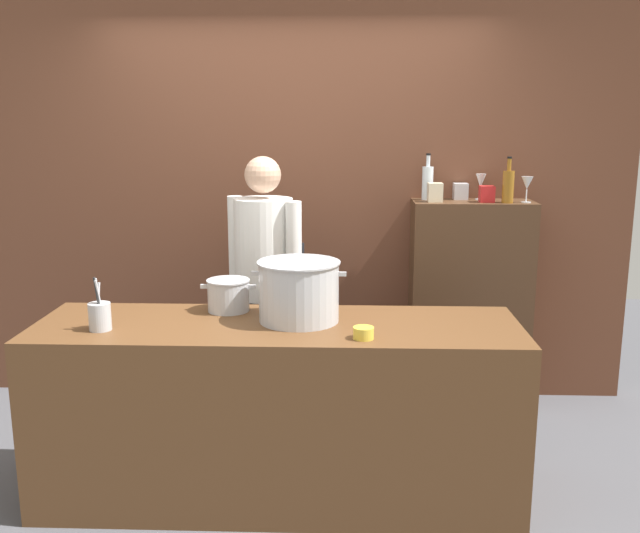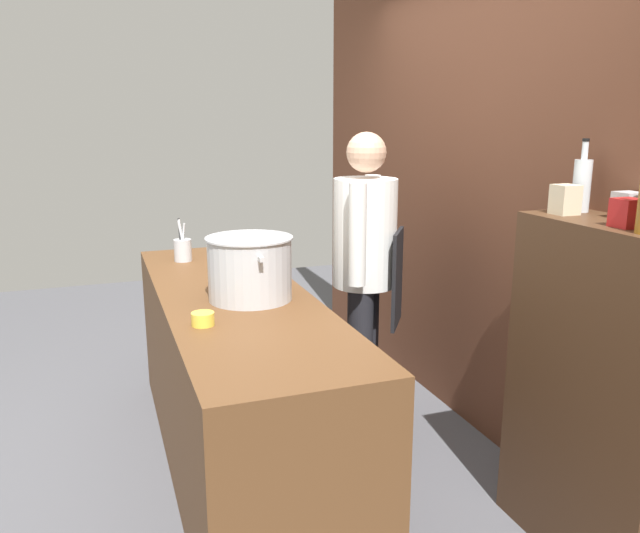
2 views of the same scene
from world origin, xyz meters
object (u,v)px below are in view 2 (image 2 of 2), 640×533
object	(u,v)px
spice_tin_cream	(565,200)
chef	(365,263)
spice_tin_red	(627,213)
butter_jar	(203,319)
wine_bottle_clear	(582,184)
utensil_crock	(183,249)
spice_tin_silver	(628,206)
stockpot_small	(264,262)
stockpot_large	(250,268)

from	to	relation	value
spice_tin_cream	chef	bearing A→B (deg)	-158.74
spice_tin_red	butter_jar	bearing A→B (deg)	-120.15
wine_bottle_clear	spice_tin_red	bearing A→B (deg)	-17.89
utensil_crock	spice_tin_red	world-z (taller)	spice_tin_red
spice_tin_red	spice_tin_silver	size ratio (longest dim) A/B	0.98
stockpot_small	spice_tin_silver	world-z (taller)	spice_tin_silver
butter_jar	spice_tin_cream	world-z (taller)	spice_tin_cream
spice_tin_red	chef	bearing A→B (deg)	-163.74
chef	stockpot_small	world-z (taller)	chef
utensil_crock	butter_jar	world-z (taller)	utensil_crock
chef	spice_tin_red	bearing A→B (deg)	-129.87
utensil_crock	butter_jar	distance (m)	1.23
butter_jar	wine_bottle_clear	xyz separation A→B (m)	(0.44, 1.48, 0.54)
stockpot_small	spice_tin_silver	size ratio (longest dim) A/B	2.77
spice_tin_silver	spice_tin_red	bearing A→B (deg)	-45.91
stockpot_large	utensil_crock	distance (m)	0.94
stockpot_small	butter_jar	distance (m)	0.82
chef	stockpot_large	distance (m)	0.74
stockpot_large	spice_tin_cream	distance (m)	1.39
chef	utensil_crock	size ratio (longest dim) A/B	6.45
butter_jar	chef	bearing A→B (deg)	119.72
chef	butter_jar	distance (m)	1.12
stockpot_small	utensil_crock	distance (m)	0.65
stockpot_large	spice_tin_silver	xyz separation A→B (m)	(0.96, 1.23, 0.36)
butter_jar	stockpot_large	bearing A→B (deg)	138.30
stockpot_small	spice_tin_cream	bearing A→B (deg)	38.77
stockpot_small	spice_tin_silver	distance (m)	1.76
stockpot_large	spice_tin_silver	world-z (taller)	spice_tin_silver
stockpot_small	spice_tin_cream	distance (m)	1.54
spice_tin_red	spice_tin_silver	bearing A→B (deg)	134.09
wine_bottle_clear	spice_tin_red	distance (m)	0.38
stockpot_large	wine_bottle_clear	world-z (taller)	wine_bottle_clear
utensil_crock	chef	bearing A→B (deg)	52.55
utensil_crock	spice_tin_cream	world-z (taller)	spice_tin_cream
stockpot_large	butter_jar	bearing A→B (deg)	-41.70
chef	utensil_crock	world-z (taller)	chef
wine_bottle_clear	stockpot_large	bearing A→B (deg)	-121.79
wine_bottle_clear	utensil_crock	bearing A→B (deg)	-140.17
stockpot_large	butter_jar	world-z (taller)	stockpot_large
butter_jar	wine_bottle_clear	world-z (taller)	wine_bottle_clear
utensil_crock	spice_tin_red	bearing A→B (deg)	32.24
spice_tin_cream	spice_tin_red	bearing A→B (deg)	-1.26
butter_jar	spice_tin_red	size ratio (longest dim) A/B	0.94
spice_tin_red	spice_tin_cream	size ratio (longest dim) A/B	0.86
stockpot_small	wine_bottle_clear	bearing A→B (deg)	42.79
chef	spice_tin_cream	distance (m)	1.19
spice_tin_cream	spice_tin_silver	bearing A→B (deg)	37.50
chef	wine_bottle_clear	size ratio (longest dim) A/B	5.65
utensil_crock	wine_bottle_clear	xyz separation A→B (m)	(1.67, 1.39, 0.50)
stockpot_large	spice_tin_red	world-z (taller)	spice_tin_red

